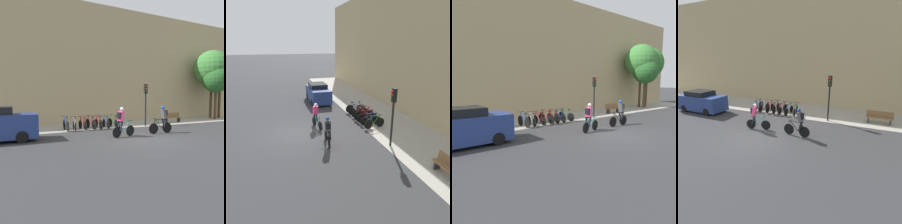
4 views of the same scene
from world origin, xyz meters
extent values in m
plane|color=#333335|center=(0.00, 0.00, 0.00)|extent=(200.00, 200.00, 0.00)
cube|color=#A39E93|center=(0.00, 6.75, 0.00)|extent=(44.00, 4.50, 0.01)
cube|color=tan|center=(0.00, 9.30, 5.39)|extent=(44.00, 0.60, 10.77)
cylinder|color=black|center=(0.00, 1.49, 0.32)|extent=(0.64, 0.17, 0.64)
cylinder|color=black|center=(-1.02, 1.26, 0.32)|extent=(0.64, 0.17, 0.64)
cylinder|color=teal|center=(-0.35, 1.41, 0.60)|extent=(0.56, 0.16, 0.62)
cylinder|color=teal|center=(-0.72, 1.33, 0.59)|extent=(0.27, 0.10, 0.58)
cylinder|color=teal|center=(-0.46, 1.39, 0.89)|extent=(0.76, 0.21, 0.07)
cylinder|color=teal|center=(-0.81, 1.31, 0.31)|extent=(0.41, 0.12, 0.05)
cylinder|color=teal|center=(-0.92, 1.28, 0.60)|extent=(0.22, 0.08, 0.56)
cylinder|color=teal|center=(-0.04, 1.48, 0.61)|extent=(0.12, 0.06, 0.59)
cylinder|color=black|center=(-0.08, 1.47, 0.94)|extent=(0.13, 0.46, 0.03)
cube|color=black|center=(-0.83, 1.30, 0.91)|extent=(0.21, 0.12, 0.06)
cube|color=#DB3875|center=(-0.74, 1.33, 1.24)|extent=(0.38, 0.38, 0.63)
sphere|color=silver|center=(-0.66, 1.34, 1.65)|extent=(0.26, 0.26, 0.22)
cylinder|color=black|center=(-0.76, 1.21, 0.67)|extent=(0.29, 0.17, 0.56)
cylinder|color=black|center=(-0.81, 1.42, 0.67)|extent=(0.26, 0.16, 0.56)
cube|color=black|center=(-0.87, 1.29, 1.29)|extent=(0.19, 0.28, 0.36)
cylinder|color=black|center=(1.70, 1.44, 0.34)|extent=(0.69, 0.08, 0.69)
cylinder|color=black|center=(2.74, 1.38, 0.34)|extent=(0.69, 0.08, 0.69)
cylinder|color=black|center=(2.05, 1.42, 0.62)|extent=(0.57, 0.07, 0.62)
cylinder|color=black|center=(2.44, 1.39, 0.61)|extent=(0.27, 0.06, 0.58)
cylinder|color=black|center=(2.17, 1.41, 0.91)|extent=(0.77, 0.09, 0.07)
cylinder|color=black|center=(2.53, 1.39, 0.33)|extent=(0.42, 0.06, 0.05)
cylinder|color=black|center=(2.64, 1.38, 0.62)|extent=(0.22, 0.05, 0.56)
cylinder|color=black|center=(1.74, 1.44, 0.63)|extent=(0.12, 0.04, 0.59)
cylinder|color=black|center=(1.78, 1.43, 0.96)|extent=(0.06, 0.46, 0.03)
cube|color=black|center=(2.55, 1.39, 0.93)|extent=(0.20, 0.09, 0.06)
cube|color=#4C4C51|center=(2.45, 1.39, 1.26)|extent=(0.34, 0.34, 0.63)
sphere|color=#1E47AD|center=(2.37, 1.40, 1.67)|extent=(0.23, 0.23, 0.22)
cylinder|color=black|center=(2.51, 1.50, 0.69)|extent=(0.28, 0.13, 0.56)
cylinder|color=black|center=(2.49, 1.28, 0.69)|extent=(0.25, 0.12, 0.56)
cube|color=black|center=(2.59, 1.38, 1.31)|extent=(0.16, 0.27, 0.36)
cylinder|color=black|center=(-3.02, 5.68, 0.36)|extent=(0.04, 0.72, 0.72)
cylinder|color=black|center=(-3.03, 4.72, 0.36)|extent=(0.04, 0.72, 0.72)
cylinder|color=#1E478C|center=(-3.03, 5.36, 0.64)|extent=(0.04, 0.53, 0.62)
cylinder|color=#1E478C|center=(-3.03, 5.00, 0.62)|extent=(0.04, 0.25, 0.58)
cylinder|color=#1E478C|center=(-3.03, 5.25, 0.92)|extent=(0.05, 0.71, 0.07)
cylinder|color=#1E478C|center=(-3.03, 4.91, 0.35)|extent=(0.04, 0.39, 0.05)
cylinder|color=#1E478C|center=(-3.03, 4.81, 0.63)|extent=(0.03, 0.20, 0.56)
cylinder|color=#1E478C|center=(-3.02, 5.65, 0.65)|extent=(0.04, 0.11, 0.58)
cylinder|color=black|center=(-3.02, 5.61, 0.98)|extent=(0.46, 0.03, 0.03)
cube|color=black|center=(-3.03, 4.89, 0.95)|extent=(0.08, 0.20, 0.06)
cylinder|color=black|center=(-2.34, 5.69, 0.30)|extent=(0.12, 0.60, 0.60)
cylinder|color=black|center=(-2.48, 4.72, 0.30)|extent=(0.12, 0.60, 0.60)
cylinder|color=#99999E|center=(-2.39, 5.36, 0.58)|extent=(0.11, 0.54, 0.62)
cylinder|color=#99999E|center=(-2.44, 5.00, 0.57)|extent=(0.07, 0.26, 0.58)
cylinder|color=#99999E|center=(-2.41, 5.25, 0.87)|extent=(0.14, 0.72, 0.07)
cylinder|color=#99999E|center=(-2.45, 4.91, 0.29)|extent=(0.09, 0.39, 0.05)
cylinder|color=#99999E|center=(-2.47, 4.80, 0.58)|extent=(0.06, 0.21, 0.56)
cylinder|color=#99999E|center=(-2.35, 5.65, 0.59)|extent=(0.05, 0.12, 0.58)
cylinder|color=black|center=(-2.36, 5.61, 0.92)|extent=(0.46, 0.09, 0.03)
cube|color=black|center=(-2.46, 4.89, 0.89)|extent=(0.11, 0.21, 0.06)
cylinder|color=black|center=(-1.83, 5.69, 0.31)|extent=(0.08, 0.62, 0.62)
cylinder|color=black|center=(-1.76, 4.72, 0.31)|extent=(0.08, 0.62, 0.62)
cylinder|color=maroon|center=(-1.81, 5.36, 0.59)|extent=(0.08, 0.54, 0.62)
cylinder|color=maroon|center=(-1.78, 5.00, 0.58)|extent=(0.06, 0.25, 0.58)
cylinder|color=maroon|center=(-1.80, 5.25, 0.88)|extent=(0.09, 0.72, 0.07)
cylinder|color=maroon|center=(-1.77, 4.91, 0.30)|extent=(0.06, 0.39, 0.05)
cylinder|color=maroon|center=(-1.77, 4.80, 0.59)|extent=(0.05, 0.21, 0.56)
cylinder|color=maroon|center=(-1.83, 5.65, 0.60)|extent=(0.04, 0.12, 0.58)
cylinder|color=black|center=(-1.83, 5.61, 0.93)|extent=(0.46, 0.06, 0.03)
cube|color=black|center=(-1.77, 4.89, 0.90)|extent=(0.09, 0.21, 0.06)
cylinder|color=black|center=(-1.25, 5.72, 0.36)|extent=(0.13, 0.71, 0.71)
cylinder|color=black|center=(-1.11, 4.69, 0.36)|extent=(0.13, 0.71, 0.71)
cylinder|color=maroon|center=(-1.20, 5.37, 0.64)|extent=(0.11, 0.57, 0.62)
cylinder|color=maroon|center=(-1.15, 4.98, 0.62)|extent=(0.07, 0.27, 0.58)
cylinder|color=maroon|center=(-1.19, 5.25, 0.92)|extent=(0.14, 0.77, 0.07)
cylinder|color=maroon|center=(-1.14, 4.89, 0.35)|extent=(0.09, 0.42, 0.05)
cylinder|color=maroon|center=(-1.13, 4.78, 0.63)|extent=(0.06, 0.22, 0.56)
cylinder|color=maroon|center=(-1.24, 5.68, 0.65)|extent=(0.05, 0.12, 0.59)
cylinder|color=black|center=(-1.24, 5.64, 0.98)|extent=(0.46, 0.09, 0.03)
cube|color=black|center=(-1.14, 4.87, 0.95)|extent=(0.11, 0.21, 0.06)
cylinder|color=black|center=(-0.55, 5.70, 0.34)|extent=(0.06, 0.68, 0.67)
cylinder|color=black|center=(-0.58, 4.71, 0.34)|extent=(0.06, 0.68, 0.67)
cylinder|color=maroon|center=(-0.56, 5.36, 0.62)|extent=(0.06, 0.55, 0.62)
cylinder|color=maroon|center=(-0.57, 4.99, 0.60)|extent=(0.05, 0.26, 0.58)
cylinder|color=maroon|center=(-0.57, 5.25, 0.90)|extent=(0.06, 0.74, 0.07)
cylinder|color=maroon|center=(-0.58, 4.90, 0.33)|extent=(0.04, 0.40, 0.05)
cylinder|color=maroon|center=(-0.58, 4.80, 0.61)|extent=(0.04, 0.21, 0.56)
cylinder|color=maroon|center=(-0.55, 5.66, 0.63)|extent=(0.04, 0.12, 0.58)
cylinder|color=black|center=(-0.55, 5.62, 0.96)|extent=(0.46, 0.04, 0.03)
cube|color=black|center=(-0.58, 4.88, 0.93)|extent=(0.09, 0.20, 0.06)
cylinder|color=black|center=(0.08, 5.69, 0.31)|extent=(0.08, 0.62, 0.62)
cylinder|color=black|center=(0.01, 4.71, 0.31)|extent=(0.08, 0.62, 0.62)
cylinder|color=#1E478C|center=(0.06, 5.36, 0.59)|extent=(0.08, 0.54, 0.62)
cylinder|color=#1E478C|center=(0.03, 5.00, 0.58)|extent=(0.06, 0.26, 0.58)
cylinder|color=#1E478C|center=(0.05, 5.25, 0.88)|extent=(0.09, 0.73, 0.07)
cylinder|color=#1E478C|center=(0.03, 4.91, 0.30)|extent=(0.06, 0.39, 0.05)
cylinder|color=#1E478C|center=(0.02, 4.80, 0.59)|extent=(0.05, 0.21, 0.56)
cylinder|color=#1E478C|center=(0.08, 5.65, 0.60)|extent=(0.04, 0.12, 0.58)
cylinder|color=black|center=(0.08, 5.61, 0.93)|extent=(0.46, 0.06, 0.03)
cube|color=black|center=(0.03, 4.89, 0.90)|extent=(0.09, 0.21, 0.06)
cylinder|color=black|center=(0.59, 5.69, 0.33)|extent=(0.13, 0.67, 0.67)
cylinder|color=black|center=(0.74, 4.71, 0.33)|extent=(0.13, 0.67, 0.67)
cylinder|color=#2D6B33|center=(0.64, 5.36, 0.62)|extent=(0.12, 0.54, 0.62)
cylinder|color=#2D6B33|center=(0.69, 5.00, 0.60)|extent=(0.08, 0.26, 0.58)
cylinder|color=#2D6B33|center=(0.66, 5.25, 0.90)|extent=(0.15, 0.73, 0.07)
cylinder|color=#2D6B33|center=(0.71, 4.91, 0.33)|extent=(0.09, 0.40, 0.05)
cylinder|color=#2D6B33|center=(0.72, 4.80, 0.61)|extent=(0.06, 0.21, 0.56)
cylinder|color=#2D6B33|center=(0.60, 5.65, 0.62)|extent=(0.05, 0.12, 0.58)
cylinder|color=black|center=(0.60, 5.61, 0.95)|extent=(0.46, 0.10, 0.03)
cube|color=black|center=(0.71, 4.89, 0.92)|extent=(0.11, 0.21, 0.06)
cylinder|color=black|center=(3.43, 4.89, 1.69)|extent=(0.12, 0.12, 3.39)
cube|color=black|center=(3.43, 4.89, 3.01)|extent=(0.26, 0.20, 0.76)
sphere|color=red|center=(3.43, 4.76, 3.22)|extent=(0.15, 0.15, 0.15)
sphere|color=#4C380A|center=(3.43, 4.76, 3.01)|extent=(0.15, 0.15, 0.15)
sphere|color=#0C4719|center=(3.43, 4.76, 2.80)|extent=(0.15, 0.15, 0.15)
cube|color=brown|center=(7.00, 5.72, 0.45)|extent=(1.81, 0.40, 0.08)
cube|color=brown|center=(7.00, 5.90, 0.69)|extent=(1.81, 0.12, 0.40)
cube|color=#2D2D2D|center=(6.28, 5.72, 0.23)|extent=(0.08, 0.36, 0.45)
cube|color=#2D2D2D|center=(7.72, 5.72, 0.23)|extent=(0.08, 0.36, 0.45)
cylinder|color=black|center=(-6.04, 2.10, 0.31)|extent=(0.62, 0.20, 0.62)
cylinder|color=black|center=(-6.04, 3.74, 0.31)|extent=(0.62, 0.20, 0.62)
cylinder|color=#4C3823|center=(13.35, 6.94, 2.14)|extent=(0.28, 0.28, 4.27)
sphere|color=#3D7F38|center=(13.35, 6.94, 5.48)|extent=(3.72, 3.72, 3.72)
cylinder|color=#4C3823|center=(13.24, 6.26, 1.66)|extent=(0.28, 0.28, 3.32)
sphere|color=#286028|center=(13.24, 6.26, 4.27)|extent=(2.92, 2.92, 2.92)
cylinder|color=#4C3823|center=(14.62, 6.88, 2.01)|extent=(0.28, 0.28, 4.01)
sphere|color=#33702D|center=(14.62, 6.88, 5.23)|extent=(3.76, 3.76, 3.76)
camera|label=1|loc=(-6.68, -9.86, 2.38)|focal=35.00mm
camera|label=2|loc=(13.55, -1.41, 5.77)|focal=35.00mm
camera|label=3|loc=(-9.92, -7.86, 3.04)|focal=35.00mm
camera|label=4|loc=(5.78, -7.81, 4.59)|focal=28.00mm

